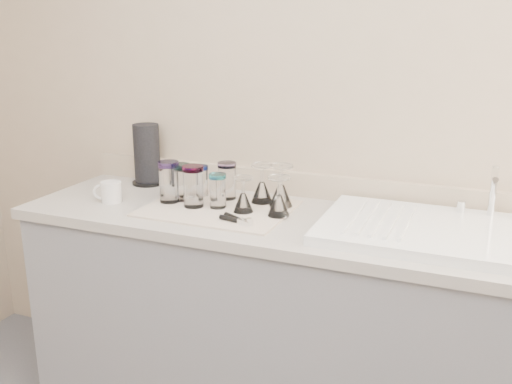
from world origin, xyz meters
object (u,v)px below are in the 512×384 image
at_px(tumbler_teal, 181,180).
at_px(tumbler_purple, 227,180).
at_px(tumbler_lavender, 218,191).
at_px(tumbler_extra, 181,182).
at_px(tumbler_blue, 193,186).
at_px(goblet_front_left, 243,200).
at_px(white_mug, 111,192).
at_px(tumbler_magenta, 169,181).
at_px(goblet_back_left, 262,189).
at_px(paper_towel_roll, 147,155).
at_px(sink_unit, 444,232).
at_px(goblet_front_right, 279,202).
at_px(goblet_back_right, 281,192).
at_px(can_opener, 237,220).
at_px(tumbler_cyan, 201,180).

bearing_deg(tumbler_teal, tumbler_purple, 5.97).
relative_size(tumbler_lavender, tumbler_extra, 0.90).
relative_size(tumbler_blue, tumbler_lavender, 1.22).
distance_m(goblet_front_left, white_mug, 0.56).
relative_size(tumbler_purple, tumbler_magenta, 0.92).
xyz_separation_m(tumbler_extra, goblet_back_left, (0.31, 0.09, -0.02)).
distance_m(goblet_front_left, paper_towel_roll, 0.61).
xyz_separation_m(sink_unit, goblet_front_right, (-0.58, -0.02, 0.04)).
xyz_separation_m(tumbler_teal, goblet_back_right, (0.43, 0.01, -0.01)).
distance_m(can_opener, paper_towel_roll, 0.70).
height_order(goblet_front_left, can_opener, goblet_front_left).
bearing_deg(tumbler_extra, goblet_back_right, 10.57).
xyz_separation_m(tumbler_teal, can_opener, (0.35, -0.23, -0.05)).
relative_size(tumbler_teal, can_opener, 0.89).
bearing_deg(tumbler_lavender, tumbler_purple, 97.83).
height_order(tumbler_blue, tumbler_lavender, tumbler_blue).
bearing_deg(tumbler_magenta, goblet_back_left, 21.30).
bearing_deg(tumbler_purple, tumbler_lavender, -82.17).
xyz_separation_m(tumbler_cyan, tumbler_purple, (0.12, -0.00, 0.01)).
xyz_separation_m(tumbler_purple, tumbler_blue, (-0.08, -0.14, 0.01)).
xyz_separation_m(tumbler_blue, tumbler_lavender, (0.09, 0.02, -0.01)).
bearing_deg(sink_unit, goblet_front_right, -178.47).
bearing_deg(tumbler_purple, paper_towel_roll, 167.41).
relative_size(goblet_back_right, white_mug, 1.32).
distance_m(goblet_back_left, paper_towel_roll, 0.60).
bearing_deg(goblet_back_left, can_opener, -88.53).
height_order(tumbler_teal, goblet_back_left, goblet_back_left).
height_order(tumbler_extra, paper_towel_roll, paper_towel_roll).
bearing_deg(tumbler_teal, sink_unit, -4.80).
bearing_deg(tumbler_cyan, paper_towel_roll, 162.91).
bearing_deg(tumbler_lavender, goblet_front_left, -5.84).
height_order(tumbler_cyan, tumbler_purple, tumbler_purple).
distance_m(tumbler_blue, tumbler_extra, 0.11).
xyz_separation_m(sink_unit, tumbler_teal, (-1.05, 0.09, 0.05)).
distance_m(tumbler_lavender, goblet_back_left, 0.18).
relative_size(tumbler_lavender, goblet_back_right, 0.81).
xyz_separation_m(tumbler_extra, paper_towel_roll, (-0.27, 0.18, 0.05)).
bearing_deg(tumbler_lavender, goblet_front_right, -0.96).
bearing_deg(paper_towel_roll, goblet_front_left, -22.12).
xyz_separation_m(goblet_back_right, can_opener, (-0.08, -0.24, -0.05)).
relative_size(tumbler_teal, tumbler_lavender, 0.94).
xyz_separation_m(goblet_front_right, white_mug, (-0.69, -0.07, -0.02)).
relative_size(tumbler_extra, goblet_back_right, 0.91).
distance_m(tumbler_extra, paper_towel_roll, 0.33).
bearing_deg(tumbler_teal, tumbler_cyan, 14.63).
relative_size(tumbler_lavender, white_mug, 1.07).
bearing_deg(tumbler_lavender, tumbler_magenta, -178.67).
height_order(tumbler_cyan, tumbler_blue, tumbler_blue).
bearing_deg(paper_towel_roll, tumbler_cyan, -17.09).
height_order(tumbler_purple, goblet_front_right, tumbler_purple).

